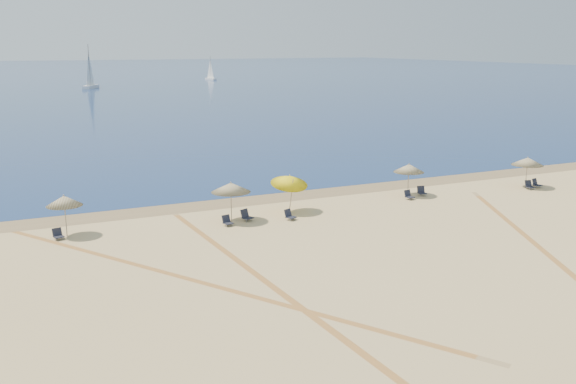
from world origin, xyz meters
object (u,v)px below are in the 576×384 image
chair_2 (227,221)px  chair_5 (409,195)px  umbrella_5 (528,161)px  chair_7 (529,185)px  chair_1 (58,234)px  umbrella_4 (409,168)px  umbrella_3 (290,180)px  chair_6 (422,191)px  chair_8 (536,183)px  sailboat_0 (211,73)px  chair_3 (246,216)px  sailboat_1 (90,75)px  umbrella_2 (231,187)px  chair_4 (290,215)px  umbrella_1 (64,201)px

chair_2 → chair_5: size_ratio=1.03×
umbrella_5 → chair_7: umbrella_5 is taller
chair_1 → chair_7: (31.95, -1.36, 0.02)m
umbrella_4 → umbrella_3: bearing=-175.6°
chair_7 → chair_6: bearing=173.9°
umbrella_4 → chair_8: umbrella_4 is taller
umbrella_5 → chair_5: size_ratio=3.42×
chair_1 → chair_7: 31.98m
chair_2 → chair_7: bearing=-13.1°
chair_5 → chair_8: bearing=-12.7°
chair_7 → sailboat_0: size_ratio=0.10×
chair_3 → sailboat_1: bearing=62.4°
chair_2 → chair_3: bearing=8.8°
umbrella_2 → chair_5: bearing=1.0°
chair_4 → sailboat_1: size_ratio=0.07×
umbrella_2 → chair_4: bearing=-18.6°
umbrella_4 → chair_2: bearing=-172.2°
chair_7 → umbrella_5: bearing=75.7°
sailboat_0 → chair_4: bearing=-120.3°
umbrella_2 → umbrella_4: 13.29m
umbrella_1 → sailboat_1: sailboat_1 is taller
chair_2 → chair_7: 22.86m
umbrella_5 → sailboat_1: size_ratio=0.22×
umbrella_3 → umbrella_4: size_ratio=1.16×
umbrella_5 → chair_5: 10.01m
chair_8 → chair_7: bearing=179.6°
umbrella_1 → chair_5: umbrella_1 is taller
chair_4 → chair_8: 19.99m
chair_5 → chair_6: 1.56m
chair_1 → chair_7: chair_7 is taller
umbrella_3 → chair_7: bearing=-4.0°
chair_1 → chair_7: size_ratio=1.04×
chair_1 → chair_4: 12.97m
umbrella_4 → sailboat_1: 121.58m
chair_2 → umbrella_1: bearing=156.0°
chair_4 → chair_6: chair_6 is taller
umbrella_4 → sailboat_0: bearing=77.6°
umbrella_5 → umbrella_2: bearing=179.3°
chair_3 → umbrella_1: bearing=149.3°
umbrella_5 → chair_8: bearing=-24.1°
chair_3 → chair_2: bearing=177.4°
chair_1 → sailboat_1: size_ratio=0.07×
umbrella_2 → umbrella_4: umbrella_2 is taller
chair_7 → sailboat_1: bearing=101.6°
umbrella_1 → umbrella_5: (31.66, -1.23, -0.05)m
umbrella_3 → chair_3: bearing=-168.5°
chair_4 → chair_7: bearing=-22.9°
chair_1 → chair_2: chair_2 is taller
umbrella_5 → sailboat_1: bearing=96.6°
umbrella_5 → chair_3: umbrella_5 is taller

